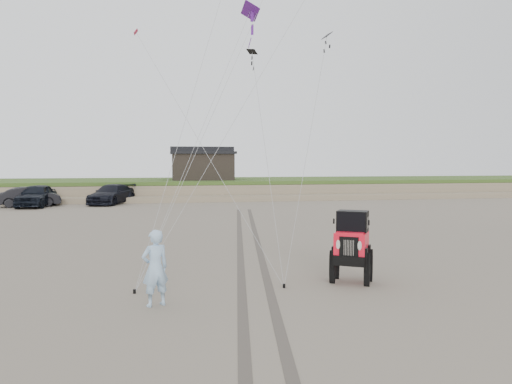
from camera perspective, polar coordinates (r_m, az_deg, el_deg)
The scene contains 12 objects.
ground at distance 14.50m, azimuth -3.53°, elevation -11.13°, with size 160.00×160.00×0.00m, color #6B6054.
dune_ridge at distance 51.53m, azimuth -8.41°, elevation 0.41°, with size 160.00×14.25×1.73m.
cabin at distance 51.06m, azimuth -6.17°, elevation 3.11°, with size 6.40×5.40×3.35m.
truck_a at distance 43.35m, azimuth -23.80°, elevation -0.36°, with size 2.13×5.30×1.81m, color black.
truck_b at distance 43.75m, azimuth -24.49°, elevation -0.50°, with size 1.65×4.73×1.56m, color black.
truck_c at distance 43.86m, azimuth -16.18°, elevation -0.25°, with size 2.31×5.69×1.65m, color black.
jeep at distance 15.41m, azimuth 10.84°, elevation -6.99°, with size 2.01×4.66×1.74m, color #FB152B, non-canonical shape.
man at distance 13.00m, azimuth -11.46°, elevation -8.50°, with size 0.71×0.47×1.95m, color #95B7E7.
kite_flock at distance 23.21m, azimuth 0.41°, elevation 20.36°, with size 7.66×6.39×4.31m.
stake_main at distance 14.50m, azimuth -13.73°, elevation -10.98°, with size 0.08×0.08×0.12m, color black.
stake_aux at distance 14.72m, azimuth 3.23°, elevation -10.66°, with size 0.08×0.08×0.12m, color black.
tire_tracks at distance 22.53m, azimuth -0.84°, elevation -5.79°, with size 5.22×29.74×0.01m.
Camera 1 is at (-1.62, -13.93, 3.70)m, focal length 35.00 mm.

